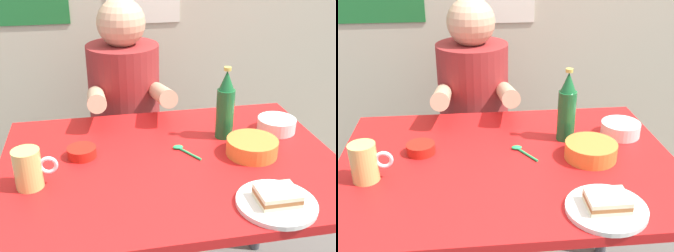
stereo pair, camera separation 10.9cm
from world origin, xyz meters
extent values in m
cube|color=red|center=(0.00, 0.00, 0.72)|extent=(1.10, 0.80, 0.03)
cylinder|color=#3F3F44|center=(-0.49, 0.34, 0.35)|extent=(0.05, 0.05, 0.71)
cylinder|color=#3F3F44|center=(0.49, 0.34, 0.35)|extent=(0.05, 0.05, 0.71)
cylinder|color=#4C4C51|center=(-0.09, 0.63, 0.21)|extent=(0.08, 0.08, 0.41)
cylinder|color=#2D2D33|center=(-0.09, 0.63, 0.43)|extent=(0.34, 0.34, 0.04)
cylinder|color=maroon|center=(-0.09, 0.63, 0.71)|extent=(0.32, 0.32, 0.52)
sphere|color=tan|center=(-0.09, 0.63, 1.06)|extent=(0.21, 0.21, 0.21)
cylinder|color=tan|center=(-0.22, 0.38, 0.82)|extent=(0.07, 0.31, 0.14)
cylinder|color=tan|center=(0.04, 0.38, 0.82)|extent=(0.07, 0.31, 0.14)
cylinder|color=silver|center=(0.23, -0.30, 0.75)|extent=(0.22, 0.22, 0.01)
cube|color=beige|center=(0.23, -0.30, 0.76)|extent=(0.11, 0.09, 0.01)
cube|color=#9E592D|center=(0.23, -0.30, 0.77)|extent=(0.11, 0.09, 0.01)
cube|color=beige|center=(0.23, -0.30, 0.78)|extent=(0.11, 0.09, 0.01)
cylinder|color=#D1BC66|center=(-0.43, -0.07, 0.80)|extent=(0.08, 0.08, 0.12)
torus|color=silver|center=(-0.38, -0.07, 0.81)|extent=(0.06, 0.01, 0.06)
cylinder|color=#19602D|center=(0.22, 0.13, 0.83)|extent=(0.06, 0.06, 0.18)
cone|color=#19602D|center=(0.22, 0.13, 0.95)|extent=(0.05, 0.05, 0.07)
cylinder|color=#BFB74C|center=(0.22, 0.13, 1.00)|extent=(0.03, 0.03, 0.01)
cylinder|color=#B21E14|center=(-0.28, 0.08, 0.76)|extent=(0.10, 0.10, 0.03)
cylinder|color=maroon|center=(-0.28, 0.08, 0.76)|extent=(0.08, 0.08, 0.02)
cylinder|color=orange|center=(0.27, -0.01, 0.77)|extent=(0.17, 0.17, 0.05)
cylinder|color=#B25B2D|center=(0.27, -0.01, 0.78)|extent=(0.14, 0.14, 0.02)
cylinder|color=silver|center=(0.43, 0.14, 0.77)|extent=(0.14, 0.14, 0.05)
cylinder|color=tan|center=(0.43, 0.14, 0.78)|extent=(0.11, 0.11, 0.02)
cylinder|color=#26A559|center=(0.07, 0.03, 0.74)|extent=(0.06, 0.10, 0.01)
ellipsoid|color=#26A559|center=(0.04, 0.07, 0.75)|extent=(0.04, 0.02, 0.01)
camera|label=1|loc=(-0.23, -1.16, 1.42)|focal=44.55mm
camera|label=2|loc=(-0.13, -1.17, 1.42)|focal=44.55mm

